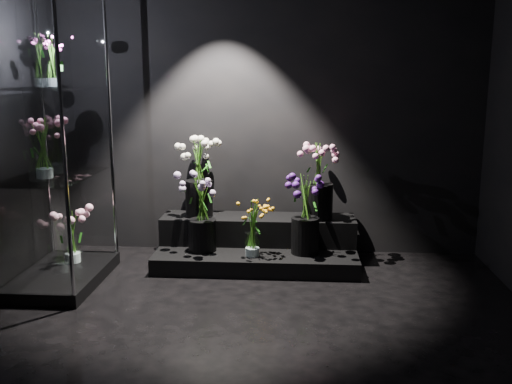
# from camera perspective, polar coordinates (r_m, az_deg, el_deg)

# --- Properties ---
(floor) EXTENTS (4.00, 4.00, 0.00)m
(floor) POSITION_cam_1_polar(r_m,az_deg,el_deg) (3.81, -0.34, -14.84)
(floor) COLOR black
(floor) RESTS_ON ground
(wall_back) EXTENTS (4.00, 0.00, 4.00)m
(wall_back) POSITION_cam_1_polar(r_m,az_deg,el_deg) (5.41, 1.28, 8.50)
(wall_back) COLOR black
(wall_back) RESTS_ON floor
(wall_front) EXTENTS (4.00, 0.00, 4.00)m
(wall_front) POSITION_cam_1_polar(r_m,az_deg,el_deg) (1.46, -6.44, -0.47)
(wall_front) COLOR black
(wall_front) RESTS_ON floor
(display_riser) EXTENTS (1.80, 0.80, 0.40)m
(display_riser) POSITION_cam_1_polar(r_m,az_deg,el_deg) (5.28, 0.14, -5.21)
(display_riser) COLOR black
(display_riser) RESTS_ON floor
(display_case) EXTENTS (0.64, 1.06, 2.34)m
(display_case) POSITION_cam_1_polar(r_m,az_deg,el_deg) (4.80, -19.63, 4.67)
(display_case) COLOR black
(display_case) RESTS_ON floor
(bouquet_orange_bells) EXTENTS (0.30, 0.30, 0.50)m
(bouquet_orange_bells) POSITION_cam_1_polar(r_m,az_deg,el_deg) (4.92, -0.37, -3.56)
(bouquet_orange_bells) COLOR white
(bouquet_orange_bells) RESTS_ON display_riser
(bouquet_lilac) EXTENTS (0.41, 0.41, 0.70)m
(bouquet_lilac) POSITION_cam_1_polar(r_m,az_deg,el_deg) (5.06, -5.45, -1.60)
(bouquet_lilac) COLOR black
(bouquet_lilac) RESTS_ON display_riser
(bouquet_purple) EXTENTS (0.37, 0.37, 0.70)m
(bouquet_purple) POSITION_cam_1_polar(r_m,az_deg,el_deg) (4.98, 4.97, -1.73)
(bouquet_purple) COLOR black
(bouquet_purple) RESTS_ON display_riser
(bouquet_cream_roses) EXTENTS (0.45, 0.45, 0.70)m
(bouquet_cream_roses) POSITION_cam_1_polar(r_m,az_deg,el_deg) (5.28, -5.76, 1.86)
(bouquet_cream_roses) COLOR black
(bouquet_cream_roses) RESTS_ON display_riser
(bouquet_pink_roses) EXTENTS (0.43, 0.43, 0.69)m
(bouquet_pink_roses) POSITION_cam_1_polar(r_m,az_deg,el_deg) (5.20, 6.24, 1.42)
(bouquet_pink_roses) COLOR black
(bouquet_pink_roses) RESTS_ON display_riser
(bouquet_case_pink) EXTENTS (0.36, 0.36, 0.46)m
(bouquet_case_pink) POSITION_cam_1_polar(r_m,az_deg,el_deg) (4.69, -20.55, 4.23)
(bouquet_case_pink) COLOR white
(bouquet_case_pink) RESTS_ON display_case
(bouquet_case_magenta) EXTENTS (0.25, 0.25, 0.40)m
(bouquet_case_magenta) POSITION_cam_1_polar(r_m,az_deg,el_deg) (4.93, -19.71, 12.29)
(bouquet_case_magenta) COLOR white
(bouquet_case_magenta) RESTS_ON display_case
(bouquet_case_base_pink) EXTENTS (0.34, 0.34, 0.47)m
(bouquet_case_base_pink) POSITION_cam_1_polar(r_m,az_deg,el_deg) (5.14, -17.99, -4.07)
(bouquet_case_base_pink) COLOR white
(bouquet_case_base_pink) RESTS_ON display_case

